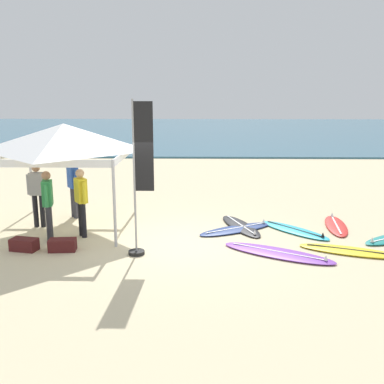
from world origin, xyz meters
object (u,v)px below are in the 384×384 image
surfboard_purple (278,253)px  surfboard_black (241,226)px  person_yellow (81,198)px  person_grey (38,191)px  surfboard_yellow (351,251)px  surfboard_navy (236,229)px  surfboard_red (336,225)px  surfboard_cyan (294,230)px  canopy_tent (64,138)px  banner_flag (140,185)px  gear_bag_near_tent (24,245)px  person_green (48,201)px  gear_bag_by_pole (62,245)px  person_blue (73,184)px

surfboard_purple → surfboard_black: 2.15m
person_yellow → person_grey: 1.58m
surfboard_yellow → surfboard_navy: bearing=146.8°
surfboard_navy → person_yellow: size_ratio=1.29×
surfboard_red → surfboard_purple: bearing=-131.7°
surfboard_red → surfboard_black: bearing=-177.9°
surfboard_red → surfboard_cyan: bearing=-160.0°
canopy_tent → surfboard_yellow: size_ratio=1.39×
surfboard_purple → surfboard_cyan: size_ratio=1.30×
banner_flag → gear_bag_near_tent: (-2.71, 0.19, -1.43)m
surfboard_purple → surfboard_cyan: (0.70, 1.70, 0.00)m
person_yellow → banner_flag: size_ratio=0.50×
surfboard_purple → person_grey: (-6.05, 1.97, 0.95)m
surfboard_purple → surfboard_red: bearing=48.3°
person_grey → surfboard_yellow: bearing=-13.2°
person_yellow → surfboard_cyan: bearing=5.5°
surfboard_black → person_yellow: size_ratio=1.27×
surfboard_cyan → surfboard_red: bearing=20.0°
surfboard_black → gear_bag_near_tent: bearing=-159.5°
person_green → gear_bag_by_pole: person_green is taller
person_yellow → gear_bag_near_tent: size_ratio=2.85×
person_green → person_yellow: same height
gear_bag_by_pole → surfboard_yellow: bearing=0.3°
surfboard_black → surfboard_red: bearing=2.1°
surfboard_navy → gear_bag_by_pole: size_ratio=3.66×
canopy_tent → surfboard_red: canopy_tent is taller
surfboard_navy → surfboard_yellow: bearing=-33.2°
banner_flag → person_blue: bearing=128.1°
person_green → gear_bag_by_pole: bearing=-54.6°
surfboard_yellow → person_blue: 7.60m
surfboard_purple → surfboard_black: same height
surfboard_yellow → surfboard_cyan: (-0.95, 1.53, 0.00)m
surfboard_black → gear_bag_by_pole: (-4.21, -1.91, 0.10)m
surfboard_black → banner_flag: banner_flag is taller
surfboard_purple → banner_flag: size_ratio=0.76×
surfboard_yellow → person_grey: person_grey is taller
gear_bag_near_tent → surfboard_black: bearing=20.5°
surfboard_yellow → gear_bag_by_pole: bearing=-179.7°
canopy_tent → gear_bag_near_tent: 2.96m
surfboard_black → banner_flag: (-2.38, -2.09, 1.54)m
gear_bag_near_tent → gear_bag_by_pole: same height
person_blue → gear_bag_near_tent: 2.93m
person_green → person_grey: 1.28m
canopy_tent → surfboard_yellow: 7.53m
surfboard_red → person_green: size_ratio=1.18×
surfboard_black → banner_flag: bearing=-138.7°
person_grey → gear_bag_near_tent: bearing=-80.9°
surfboard_purple → person_yellow: person_yellow is taller
surfboard_yellow → banner_flag: 4.95m
surfboard_black → gear_bag_by_pole: size_ratio=3.62×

